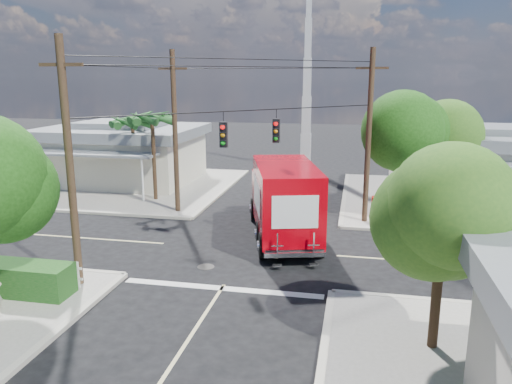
# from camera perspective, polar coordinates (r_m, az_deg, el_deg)

# --- Properties ---
(ground) EXTENTS (120.00, 120.00, 0.00)m
(ground) POSITION_cam_1_polar(r_m,az_deg,el_deg) (22.62, -1.02, -6.58)
(ground) COLOR black
(ground) RESTS_ON ground
(sidewalk_ne) EXTENTS (14.12, 14.12, 0.14)m
(sidewalk_ne) POSITION_cam_1_polar(r_m,az_deg,el_deg) (33.13, 22.05, -1.01)
(sidewalk_ne) COLOR gray
(sidewalk_ne) RESTS_ON ground
(sidewalk_nw) EXTENTS (14.12, 14.12, 0.14)m
(sidewalk_nw) POSITION_cam_1_polar(r_m,az_deg,el_deg) (36.06, -14.26, 0.66)
(sidewalk_nw) COLOR gray
(sidewalk_nw) RESTS_ON ground
(road_markings) EXTENTS (32.00, 32.00, 0.01)m
(road_markings) POSITION_cam_1_polar(r_m,az_deg,el_deg) (21.27, -1.89, -7.88)
(road_markings) COLOR beige
(road_markings) RESTS_ON ground
(building_ne) EXTENTS (11.80, 10.20, 4.50)m
(building_ne) POSITION_cam_1_polar(r_m,az_deg,el_deg) (34.08, 24.74, 2.99)
(building_ne) COLOR silver
(building_ne) RESTS_ON sidewalk_ne
(building_nw) EXTENTS (10.80, 10.20, 4.30)m
(building_nw) POSITION_cam_1_polar(r_m,az_deg,el_deg) (37.56, -14.95, 4.45)
(building_nw) COLOR beige
(building_nw) RESTS_ON sidewalk_nw
(radio_tower) EXTENTS (0.80, 0.80, 17.00)m
(radio_tower) POSITION_cam_1_polar(r_m,az_deg,el_deg) (41.03, 5.82, 10.33)
(radio_tower) COLOR silver
(radio_tower) RESTS_ON ground
(tree_ne_front) EXTENTS (4.21, 4.14, 6.66)m
(tree_ne_front) POSITION_cam_1_polar(r_m,az_deg,el_deg) (27.79, 16.88, 6.68)
(tree_ne_front) COLOR #422D1C
(tree_ne_front) RESTS_ON sidewalk_ne
(tree_ne_back) EXTENTS (3.77, 3.66, 5.82)m
(tree_ne_back) POSITION_cam_1_polar(r_m,az_deg,el_deg) (30.36, 21.36, 5.75)
(tree_ne_back) COLOR #422D1C
(tree_ne_back) RESTS_ON sidewalk_ne
(tree_se) EXTENTS (3.67, 3.54, 5.62)m
(tree_se) POSITION_cam_1_polar(r_m,az_deg,el_deg) (14.19, 20.71, -2.42)
(tree_se) COLOR #422D1C
(tree_se) RESTS_ON sidewalk_se
(palm_nw_front) EXTENTS (3.01, 3.08, 5.59)m
(palm_nw_front) POSITION_cam_1_polar(r_m,az_deg,el_deg) (30.88, -11.79, 8.08)
(palm_nw_front) COLOR #422D1C
(palm_nw_front) RESTS_ON sidewalk_nw
(palm_nw_back) EXTENTS (3.01, 3.08, 5.19)m
(palm_nw_back) POSITION_cam_1_polar(r_m,az_deg,el_deg) (33.09, -13.95, 7.65)
(palm_nw_back) COLOR #422D1C
(palm_nw_back) RESTS_ON sidewalk_nw
(utility_poles) EXTENTS (12.00, 10.68, 9.00)m
(utility_poles) POSITION_cam_1_polar(r_m,az_deg,el_deg) (23.41, -4.02, 5.86)
(utility_poles) COLOR #473321
(utility_poles) RESTS_ON ground
(picket_fence) EXTENTS (5.94, 0.06, 1.00)m
(picket_fence) POSITION_cam_1_polar(r_m,az_deg,el_deg) (20.83, -26.37, -7.79)
(picket_fence) COLOR silver
(picket_fence) RESTS_ON sidewalk_sw
(vending_boxes) EXTENTS (1.90, 0.50, 1.10)m
(vending_boxes) POSITION_cam_1_polar(r_m,az_deg,el_deg) (27.91, 14.98, -1.70)
(vending_boxes) COLOR #9F1108
(vending_boxes) RESTS_ON sidewalk_ne
(delivery_truck) EXTENTS (4.65, 8.84, 3.67)m
(delivery_truck) POSITION_cam_1_polar(r_m,az_deg,el_deg) (23.83, 3.16, -0.87)
(delivery_truck) COLOR black
(delivery_truck) RESTS_ON ground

